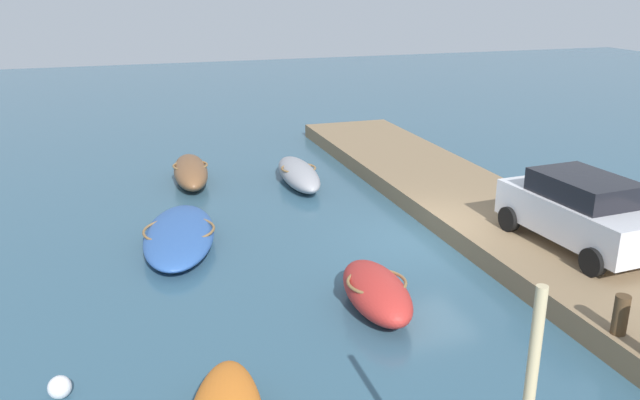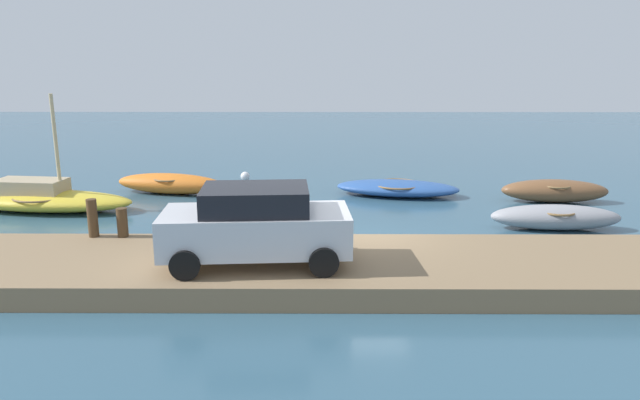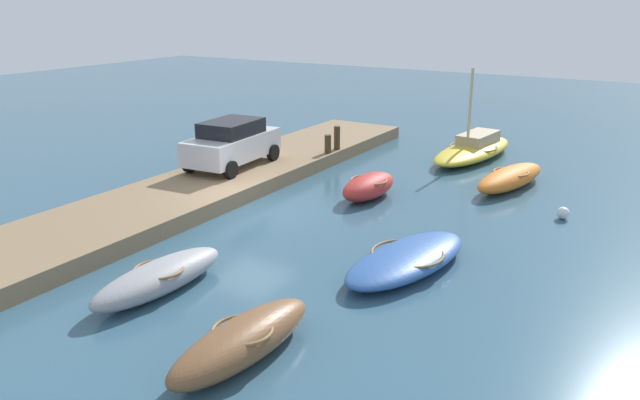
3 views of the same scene
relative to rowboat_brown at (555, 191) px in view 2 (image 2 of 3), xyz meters
The scene contains 12 objects.
ground_plane 8.99m from the rowboat_brown, 143.47° to the right, with size 84.00×84.00×0.00m, color #33566B.
dock_platform 10.52m from the rowboat_brown, 133.34° to the right, with size 25.56×3.78×0.53m, color #846B4C.
rowboat_brown is the anchor object (origin of this frame).
sailboat_yellow 17.83m from the rowboat_brown, behind, with size 6.34×2.64×3.91m.
rowboat_orange 14.17m from the rowboat_brown, behind, with size 4.44×2.05×0.76m.
rowboat_grey 3.70m from the rowboat_brown, 110.50° to the right, with size 3.90×1.30×0.75m.
motorboat_blue 5.59m from the rowboat_brown, 169.71° to the left, with size 4.81×2.58×0.57m.
dinghy_red 10.66m from the rowboat_brown, 166.13° to the right, with size 2.87×1.37×0.84m.
mooring_post_west 15.44m from the rowboat_brown, 157.07° to the right, with size 0.26×0.26×0.99m, color #47331E.
mooring_post_mid_west 14.74m from the rowboat_brown, 155.92° to the right, with size 0.27×0.27×0.76m, color #47331E.
parked_car 12.68m from the rowboat_brown, 140.58° to the right, with size 4.24×2.28×1.75m.
marker_buoy 12.13m from the rowboat_brown, 162.49° to the left, with size 0.39×0.39×0.39m, color silver.
Camera 2 is at (-1.06, -15.13, 5.00)m, focal length 32.89 mm.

